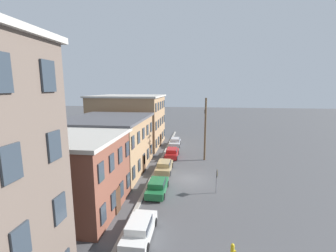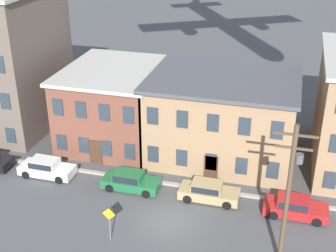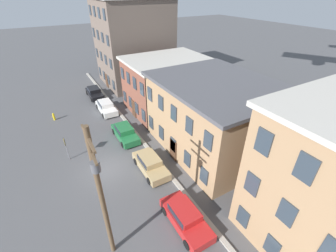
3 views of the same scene
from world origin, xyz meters
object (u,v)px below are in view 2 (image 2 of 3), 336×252
(car_green, at_px, (130,180))
(utility_pole, at_px, (289,190))
(car_white, at_px, (46,167))
(caution_sign, at_px, (109,219))
(car_red, at_px, (295,206))
(car_tan, at_px, (208,191))

(car_green, bearing_deg, utility_pole, -24.09)
(car_white, xyz_separation_m, car_green, (7.12, -0.04, 0.00))
(caution_sign, relative_size, utility_pole, 0.28)
(car_white, bearing_deg, car_green, -0.29)
(utility_pole, bearing_deg, car_red, 82.28)
(car_tan, relative_size, car_red, 1.00)
(car_red, relative_size, caution_sign, 1.72)
(utility_pole, bearing_deg, car_white, 164.45)
(car_white, xyz_separation_m, car_tan, (13.13, 0.13, 0.00))
(car_tan, distance_m, car_red, 6.18)
(car_white, bearing_deg, caution_sign, -37.65)
(car_green, height_order, car_tan, same)
(car_green, height_order, utility_pole, utility_pole)
(car_green, height_order, car_red, same)
(car_tan, relative_size, caution_sign, 1.72)
(utility_pole, bearing_deg, caution_sign, -175.28)
(car_green, xyz_separation_m, car_tan, (6.01, 0.16, 0.00))
(utility_pole, bearing_deg, car_green, 155.91)
(car_white, bearing_deg, car_red, -0.54)
(car_red, height_order, utility_pole, utility_pole)
(car_red, distance_m, caution_sign, 12.90)
(car_green, distance_m, caution_sign, 6.15)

